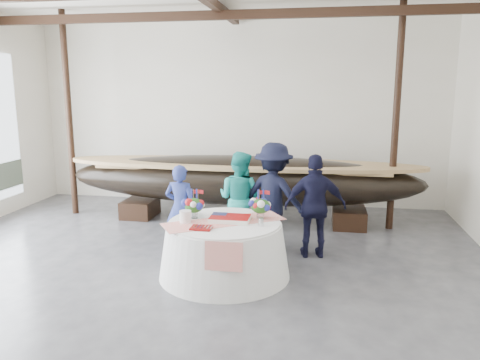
# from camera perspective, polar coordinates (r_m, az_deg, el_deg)

# --- Properties ---
(floor) EXTENTS (10.00, 12.00, 0.01)m
(floor) POSITION_cam_1_polar(r_m,az_deg,el_deg) (6.45, -10.18, -15.40)
(floor) COLOR #3D3D42
(floor) RESTS_ON ground
(wall_back) EXTENTS (10.00, 0.02, 4.50)m
(wall_back) POSITION_cam_1_polar(r_m,az_deg,el_deg) (11.59, -0.35, 8.21)
(wall_back) COLOR silver
(wall_back) RESTS_ON ground
(longboat_display) EXTENTS (7.67, 1.53, 1.44)m
(longboat_display) POSITION_cam_1_polar(r_m,az_deg,el_deg) (10.01, 0.07, 0.03)
(longboat_display) COLOR black
(longboat_display) RESTS_ON ground
(banquet_table) EXTENTS (2.02, 2.02, 0.86)m
(banquet_table) POSITION_cam_1_polar(r_m,az_deg,el_deg) (7.27, -1.91, -8.36)
(banquet_table) COLOR white
(banquet_table) RESTS_ON ground
(tabletop_items) EXTENTS (1.86, 1.48, 0.40)m
(tabletop_items) POSITION_cam_1_polar(r_m,az_deg,el_deg) (7.23, -2.06, -3.67)
(tabletop_items) COLOR red
(tabletop_items) RESTS_ON banquet_table
(guest_woman_blue) EXTENTS (0.59, 0.41, 1.55)m
(guest_woman_blue) POSITION_cam_1_polar(r_m,az_deg,el_deg) (8.36, -7.26, -3.37)
(guest_woman_blue) COLOR navy
(guest_woman_blue) RESTS_ON ground
(guest_woman_teal) EXTENTS (1.02, 0.91, 1.74)m
(guest_woman_teal) POSITION_cam_1_polar(r_m,az_deg,el_deg) (8.53, -0.05, -2.30)
(guest_woman_teal) COLOR teal
(guest_woman_teal) RESTS_ON ground
(guest_man_left) EXTENTS (1.41, 1.09, 1.92)m
(guest_man_left) POSITION_cam_1_polar(r_m,az_deg,el_deg) (8.35, 4.13, -2.00)
(guest_man_left) COLOR black
(guest_man_left) RESTS_ON ground
(guest_man_right) EXTENTS (1.09, 0.58, 1.78)m
(guest_man_right) POSITION_cam_1_polar(r_m,az_deg,el_deg) (8.03, 9.15, -3.18)
(guest_man_right) COLOR black
(guest_man_right) RESTS_ON ground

